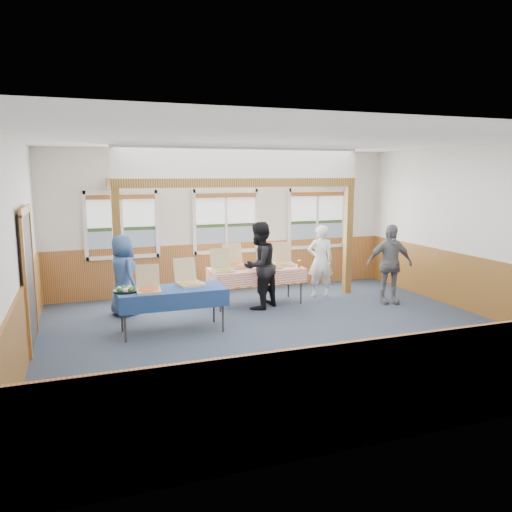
{
  "coord_description": "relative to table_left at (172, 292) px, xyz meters",
  "views": [
    {
      "loc": [
        -3.18,
        -7.43,
        2.67
      ],
      "look_at": [
        -0.16,
        1.0,
        1.19
      ],
      "focal_mm": 35.0,
      "sensor_mm": 36.0,
      "label": 1
    }
  ],
  "objects": [
    {
      "name": "wainscot_front",
      "position": [
        1.75,
        -4.26,
        -0.15
      ],
      "size": [
        7.98,
        0.05,
        1.1
      ],
      "primitive_type": "cube",
      "color": "brown",
      "rests_on": "floor"
    },
    {
      "name": "post_left",
      "position": [
        -0.75,
        1.51,
        0.5
      ],
      "size": [
        0.15,
        0.15,
        2.4
      ],
      "primitive_type": "cube",
      "color": "#5C3414",
      "rests_on": "floor"
    },
    {
      "name": "window_left",
      "position": [
        -0.55,
        2.67,
        0.98
      ],
      "size": [
        1.56,
        0.1,
        1.46
      ],
      "color": "white",
      "rests_on": "wall_back"
    },
    {
      "name": "wall_front",
      "position": [
        1.75,
        -4.29,
        0.9
      ],
      "size": [
        8.0,
        0.0,
        8.0
      ],
      "primitive_type": "plane",
      "rotation": [
        -1.57,
        0.0,
        0.0
      ],
      "color": "silver",
      "rests_on": "floor"
    },
    {
      "name": "pizza_box_d",
      "position": [
        1.62,
        1.45,
        0.13
      ],
      "size": [
        0.5,
        0.58,
        0.47
      ],
      "rotation": [
        0.0,
        0.0,
        0.14
      ],
      "color": "#C8B785",
      "rests_on": "table_right"
    },
    {
      "name": "veggie_tray",
      "position": [
        -0.75,
        0.0,
        0.09
      ],
      "size": [
        0.4,
        0.4,
        0.09
      ],
      "color": "black",
      "rests_on": "table_left"
    },
    {
      "name": "window_right",
      "position": [
        4.05,
        2.67,
        0.98
      ],
      "size": [
        1.56,
        0.1,
        1.46
      ],
      "color": "white",
      "rests_on": "wall_back"
    },
    {
      "name": "pizza_box_e",
      "position": [
        2.22,
        1.18,
        0.12
      ],
      "size": [
        0.45,
        0.52,
        0.41
      ],
      "rotation": [
        0.0,
        0.0,
        0.17
      ],
      "color": "#C8B785",
      "rests_on": "table_right"
    },
    {
      "name": "wall_left",
      "position": [
        -2.25,
        -0.79,
        0.9
      ],
      "size": [
        0.0,
        8.0,
        8.0
      ],
      "primitive_type": "plane",
      "rotation": [
        1.57,
        0.0,
        1.57
      ],
      "color": "silver",
      "rests_on": "floor"
    },
    {
      "name": "woman_white",
      "position": [
        3.52,
        1.41,
        0.09
      ],
      "size": [
        0.64,
        0.49,
        1.58
      ],
      "primitive_type": "imported",
      "rotation": [
        0.0,
        0.0,
        2.94
      ],
      "color": "white",
      "rests_on": "floor"
    },
    {
      "name": "wall_right",
      "position": [
        5.75,
        -0.79,
        0.9
      ],
      "size": [
        0.0,
        8.0,
        8.0
      ],
      "primitive_type": "plane",
      "rotation": [
        1.57,
        0.0,
        -1.57
      ],
      "color": "silver",
      "rests_on": "floor"
    },
    {
      "name": "wainscot_left",
      "position": [
        -2.23,
        -0.79,
        -0.15
      ],
      "size": [
        0.05,
        6.98,
        1.1
      ],
      "primitive_type": "cube",
      "color": "brown",
      "rests_on": "floor"
    },
    {
      "name": "wainscot_right",
      "position": [
        5.72,
        -0.79,
        -0.15
      ],
      "size": [
        0.05,
        6.98,
        1.1
      ],
      "primitive_type": "cube",
      "color": "brown",
      "rests_on": "floor"
    },
    {
      "name": "post_right",
      "position": [
        4.25,
        1.51,
        0.5
      ],
      "size": [
        0.15,
        0.15,
        2.4
      ],
      "primitive_type": "cube",
      "color": "#5C3414",
      "rests_on": "floor"
    },
    {
      "name": "table_left",
      "position": [
        0.0,
        0.0,
        0.0
      ],
      "size": [
        1.94,
        1.25,
        0.76
      ],
      "rotation": [
        0.0,
        0.0,
        -0.26
      ],
      "color": "#313131",
      "rests_on": "floor"
    },
    {
      "name": "pizza_box_f",
      "position": [
        2.63,
        1.4,
        0.13
      ],
      "size": [
        0.51,
        0.58,
        0.46
      ],
      "rotation": [
        0.0,
        0.0,
        -0.2
      ],
      "color": "#C8B785",
      "rests_on": "table_right"
    },
    {
      "name": "wall_back",
      "position": [
        1.75,
        2.71,
        0.9
      ],
      "size": [
        8.0,
        0.0,
        8.0
      ],
      "primitive_type": "plane",
      "rotation": [
        1.57,
        0.0,
        0.0
      ],
      "color": "silver",
      "rests_on": "floor"
    },
    {
      "name": "cased_opening",
      "position": [
        -2.21,
        0.11,
        0.35
      ],
      "size": [
        0.06,
        1.3,
        2.1
      ],
      "primitive_type": "cube",
      "color": "#313131",
      "rests_on": "wall_left"
    },
    {
      "name": "table_right",
      "position": [
        1.97,
        1.26,
        0.0
      ],
      "size": [
        1.98,
        1.01,
        0.76
      ],
      "rotation": [
        0.0,
        0.0,
        0.09
      ],
      "color": "#313131",
      "rests_on": "floor"
    },
    {
      "name": "ceiling",
      "position": [
        1.75,
        -0.79,
        2.5
      ],
      "size": [
        8.0,
        8.0,
        0.0
      ],
      "primitive_type": "plane",
      "rotation": [
        3.14,
        0.0,
        0.0
      ],
      "color": "white",
      "rests_on": "wall_back"
    },
    {
      "name": "pizza_box_c",
      "position": [
        1.22,
        1.16,
        0.12
      ],
      "size": [
        0.4,
        0.49,
        0.43
      ],
      "rotation": [
        0.0,
        0.0,
        -0.01
      ],
      "color": "#C8B785",
      "rests_on": "table_right"
    },
    {
      "name": "floor",
      "position": [
        1.75,
        -0.79,
        -0.7
      ],
      "size": [
        8.0,
        8.0,
        0.0
      ],
      "primitive_type": "plane",
      "color": "#293644",
      "rests_on": "ground"
    },
    {
      "name": "wainscot_back",
      "position": [
        1.75,
        2.69,
        -0.15
      ],
      "size": [
        7.98,
        0.05,
        1.1
      ],
      "primitive_type": "cube",
      "color": "brown",
      "rests_on": "floor"
    },
    {
      "name": "pizza_box_a",
      "position": [
        -0.4,
        -0.11,
        0.12
      ],
      "size": [
        0.42,
        0.5,
        0.42
      ],
      "rotation": [
        0.0,
        0.0,
        -0.08
      ],
      "color": "#C8B785",
      "rests_on": "table_left"
    },
    {
      "name": "woman_black",
      "position": [
        1.91,
        0.93,
        0.17
      ],
      "size": [
        1.07,
        1.02,
        1.74
      ],
      "primitive_type": "imported",
      "rotation": [
        0.0,
        0.0,
        3.74
      ],
      "color": "black",
      "rests_on": "floor"
    },
    {
      "name": "cross_beam",
      "position": [
        1.75,
        1.51,
        1.79
      ],
      "size": [
        5.15,
        0.18,
        0.18
      ],
      "primitive_type": "cube",
      "color": "#5C3414",
      "rests_on": "post_left"
    },
    {
      "name": "person_grey",
      "position": [
        4.6,
        0.4,
        0.13
      ],
      "size": [
        1.03,
        0.61,
        1.65
      ],
      "primitive_type": "imported",
      "rotation": [
        0.0,
        0.0,
        -0.23
      ],
      "color": "slate",
      "rests_on": "floor"
    },
    {
      "name": "drink_glass",
      "position": [
        2.82,
        1.01,
        0.13
      ],
      "size": [
        0.07,
        0.07,
        0.15
      ],
      "primitive_type": "cylinder",
      "color": "#8A6417",
      "rests_on": "table_right"
    },
    {
      "name": "window_mid",
      "position": [
        1.75,
        2.67,
        0.98
      ],
      "size": [
        1.56,
        0.1,
        1.46
      ],
      "color": "white",
      "rests_on": "wall_back"
    },
    {
      "name": "man_blue",
      "position": [
        -0.68,
        1.36,
        0.07
      ],
      "size": [
        0.73,
        0.88,
        1.55
      ],
      "primitive_type": "imported",
      "rotation": [
        0.0,
        0.0,
        1.93
      ],
      "color": "#324F7F",
      "rests_on": "floor"
    },
    {
      "name": "pizza_box_b",
      "position": [
        0.34,
        0.16,
        0.13
      ],
      "size": [
        0.49,
        0.56,
        0.45
      ],
      "rotation": [
        0.0,
        0.0,
        0.18
      ],
      "color": "#C8B785",
      "rests_on": "table_left"
    }
  ]
}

